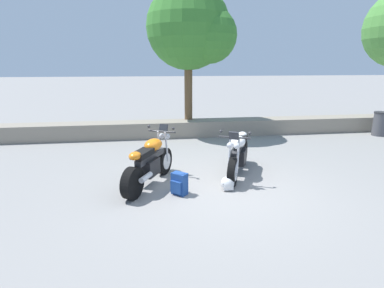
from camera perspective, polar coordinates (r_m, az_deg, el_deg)
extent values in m
plane|color=gray|center=(6.35, 5.98, -8.29)|extent=(120.00, 120.00, 0.00)
cube|color=gray|center=(10.79, -0.19, 3.04)|extent=(36.00, 0.80, 0.55)
cylinder|color=black|center=(7.05, -5.33, -3.20)|extent=(0.41, 0.61, 0.62)
cylinder|color=black|center=(5.85, -11.22, -7.29)|extent=(0.45, 0.63, 0.62)
cylinder|color=silver|center=(7.05, -5.33, -3.20)|extent=(0.32, 0.41, 0.38)
cube|color=black|center=(6.36, -8.23, -4.36)|extent=(0.51, 0.57, 0.34)
cube|color=#2D2D30|center=(6.39, -7.88, -2.39)|extent=(0.63, 1.04, 0.12)
ellipsoid|color=orange|center=(6.45, -7.35, -0.15)|extent=(0.54, 0.62, 0.26)
cube|color=black|center=(6.06, -9.35, -1.81)|extent=(0.49, 0.62, 0.12)
ellipsoid|color=orange|center=(5.80, -10.78, -2.23)|extent=(0.32, 0.35, 0.16)
cylinder|color=#2D2D30|center=(6.79, -5.75, 2.39)|extent=(0.60, 0.34, 0.04)
sphere|color=silver|center=(6.97, -5.76, 1.54)|extent=(0.13, 0.13, 0.13)
sphere|color=silver|center=(6.92, -4.71, 1.45)|extent=(0.13, 0.13, 0.13)
cube|color=#26282D|center=(6.87, -5.41, 3.05)|extent=(0.22, 0.18, 0.18)
cylinder|color=silver|center=(5.95, -8.74, -6.27)|extent=(0.27, 0.39, 0.11)
cylinder|color=silver|center=(6.95, -6.21, -0.39)|extent=(0.11, 0.17, 0.73)
cylinder|color=silver|center=(6.87, -4.85, -0.53)|extent=(0.11, 0.17, 0.73)
sphere|color=#2D2D30|center=(6.86, -8.19, 3.30)|extent=(0.07, 0.07, 0.07)
sphere|color=#2D2D30|center=(6.61, -3.56, 2.98)|extent=(0.07, 0.07, 0.07)
cylinder|color=black|center=(6.39, 7.73, -5.20)|extent=(0.39, 0.62, 0.62)
cylinder|color=black|center=(7.75, 9.53, -1.67)|extent=(0.43, 0.64, 0.62)
cylinder|color=silver|center=(6.39, 7.73, -5.20)|extent=(0.31, 0.42, 0.38)
cube|color=black|center=(7.08, 8.81, -2.38)|extent=(0.50, 0.57, 0.34)
cube|color=#2D2D30|center=(6.93, 8.75, -1.03)|extent=(0.60, 1.05, 0.12)
ellipsoid|color=white|center=(6.73, 8.63, 0.43)|extent=(0.53, 0.62, 0.26)
cube|color=black|center=(7.21, 9.20, 0.88)|extent=(0.48, 0.62, 0.12)
ellipsoid|color=white|center=(7.49, 9.54, 1.71)|extent=(0.32, 0.35, 0.16)
cylinder|color=#2D2D30|center=(6.26, 8.08, 1.24)|extent=(0.61, 0.32, 0.04)
sphere|color=silver|center=(6.15, 8.47, -0.37)|extent=(0.13, 0.13, 0.13)
sphere|color=silver|center=(6.17, 7.18, -0.27)|extent=(0.13, 0.13, 0.13)
cube|color=#26282D|center=(6.15, 7.95, 1.58)|extent=(0.22, 0.17, 0.18)
cylinder|color=silver|center=(7.53, 8.08, -1.71)|extent=(0.26, 0.39, 0.11)
cylinder|color=silver|center=(6.30, 8.71, -2.08)|extent=(0.11, 0.17, 0.73)
cylinder|color=silver|center=(6.33, 7.10, -1.95)|extent=(0.11, 0.17, 0.73)
sphere|color=#2D2D30|center=(6.24, 10.89, 2.02)|extent=(0.07, 0.07, 0.07)
sphere|color=#2D2D30|center=(6.33, 5.49, 2.40)|extent=(0.07, 0.07, 0.07)
cube|color=navy|center=(5.96, -2.39, -7.51)|extent=(0.34, 0.34, 0.44)
cube|color=navy|center=(5.89, -3.06, -8.22)|extent=(0.21, 0.20, 0.24)
ellipsoid|color=navy|center=(5.89, -2.41, -5.62)|extent=(0.33, 0.32, 0.08)
cube|color=#10244B|center=(5.99, -1.15, -7.20)|extent=(0.06, 0.06, 0.37)
cube|color=#10244B|center=(6.08, -2.42, -6.86)|extent=(0.06, 0.06, 0.37)
sphere|color=silver|center=(6.23, 6.75, -7.39)|extent=(0.28, 0.28, 0.28)
ellipsoid|color=black|center=(6.16, 6.93, -7.57)|extent=(0.23, 0.06, 0.12)
cube|color=silver|center=(6.19, 6.91, -8.26)|extent=(0.20, 0.08, 0.08)
cylinder|color=brown|center=(10.87, -0.69, 10.16)|extent=(0.28, 0.28, 2.09)
sphere|color=#387A2D|center=(10.90, -0.73, 21.26)|extent=(2.84, 2.84, 2.84)
sphere|color=#387A2D|center=(10.56, 3.26, 19.90)|extent=(1.84, 1.84, 1.84)
cylinder|color=#4C4C51|center=(12.70, 32.01, 3.14)|extent=(0.44, 0.44, 0.80)
cylinder|color=#2D2D30|center=(12.63, 32.28, 5.05)|extent=(0.46, 0.46, 0.06)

